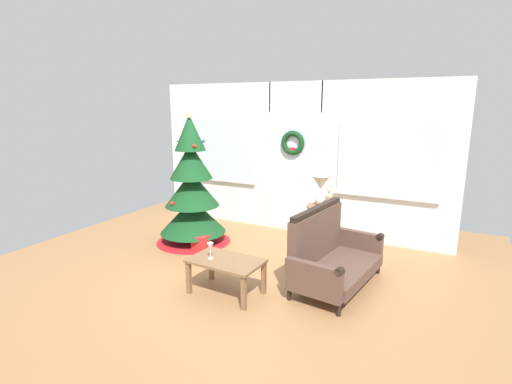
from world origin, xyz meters
TOP-DOWN VIEW (x-y plane):
  - ground_plane at (0.00, 0.00)m, footprint 6.76×6.76m
  - back_wall_with_door at (0.00, 2.08)m, footprint 5.20×0.19m
  - christmas_tree at (-1.21, 0.78)m, footprint 1.19×1.19m
  - settee_sofa at (1.20, 0.31)m, footprint 0.88×1.48m
  - side_table at (0.78, 1.28)m, footprint 0.50×0.48m
  - table_lamp at (0.72, 1.32)m, footprint 0.28×0.28m
  - flower_vase at (0.88, 1.22)m, footprint 0.11×0.10m
  - coffee_table at (0.20, -0.50)m, footprint 0.87×0.56m
  - wine_glass at (0.02, -0.55)m, footprint 0.08×0.08m
  - gift_box at (-0.88, 0.52)m, footprint 0.23×0.21m

SIDE VIEW (x-z plane):
  - ground_plane at x=0.00m, z-range 0.00..0.00m
  - gift_box at x=-0.88m, z-range 0.00..0.23m
  - coffee_table at x=0.20m, z-range 0.15..0.57m
  - settee_sofa at x=1.20m, z-range -0.10..0.86m
  - side_table at x=0.78m, z-range 0.15..0.87m
  - wine_glass at x=0.02m, z-range 0.46..0.66m
  - christmas_tree at x=-1.21m, z-range -0.28..1.83m
  - flower_vase at x=0.88m, z-range 0.66..1.01m
  - table_lamp at x=0.72m, z-range 0.78..1.22m
  - back_wall_with_door at x=0.00m, z-range 0.01..2.56m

